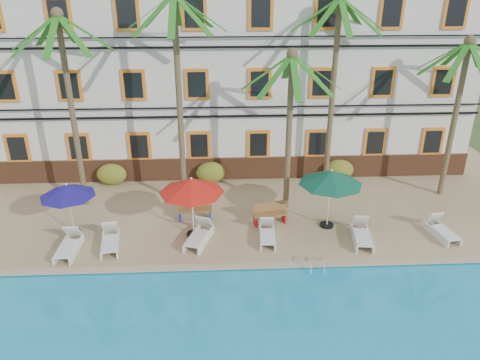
{
  "coord_description": "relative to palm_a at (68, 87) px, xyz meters",
  "views": [
    {
      "loc": [
        -0.49,
        -15.28,
        10.44
      ],
      "look_at": [
        0.37,
        3.0,
        2.0
      ],
      "focal_mm": 35.0,
      "sensor_mm": 36.0,
      "label": 1
    }
  ],
  "objects": [
    {
      "name": "lounger_d",
      "position": [
        8.17,
        -3.55,
        -5.25
      ],
      "size": [
        0.72,
        1.76,
        0.81
      ],
      "color": "silver",
      "rests_on": "pool_deck"
    },
    {
      "name": "pool_ladder",
      "position": [
        9.79,
        -5.5,
        -5.52
      ],
      "size": [
        0.54,
        0.74,
        0.74
      ],
      "color": "silver",
      "rests_on": "ground"
    },
    {
      "name": "pool_coping",
      "position": [
        6.79,
        -5.4,
        -5.49
      ],
      "size": [
        30.0,
        0.35,
        0.06
      ],
      "primitive_type": "cube",
      "color": "tan",
      "rests_on": "pool_deck"
    },
    {
      "name": "palm_c",
      "position": [
        9.3,
        -0.79,
        -0.87
      ],
      "size": [
        4.12,
        4.12,
        7.19
      ],
      "color": "brown",
      "rests_on": "pool_deck"
    },
    {
      "name": "lounger_e",
      "position": [
        11.98,
        -3.82,
        -5.22
      ],
      "size": [
        0.93,
        2.0,
        0.91
      ],
      "color": "silver",
      "rests_on": "pool_deck"
    },
    {
      "name": "palm_e",
      "position": [
        17.05,
        0.25,
        -0.69
      ],
      "size": [
        4.12,
        4.12,
        7.5
      ],
      "color": "brown",
      "rests_on": "pool_deck"
    },
    {
      "name": "lounger_f",
      "position": [
        15.37,
        -3.59,
        -5.24
      ],
      "size": [
        0.95,
        1.87,
        0.84
      ],
      "color": "silver",
      "rests_on": "pool_deck"
    },
    {
      "name": "lounger_a",
      "position": [
        0.37,
        -4.08,
        -5.23
      ],
      "size": [
        0.71,
        1.87,
        0.88
      ],
      "color": "silver",
      "rests_on": "pool_deck"
    },
    {
      "name": "bench_left",
      "position": [
        5.16,
        -1.6,
        -5.05
      ],
      "size": [
        1.52,
        0.53,
        0.93
      ],
      "color": "olive",
      "rests_on": "pool_deck"
    },
    {
      "name": "palm_b",
      "position": [
        4.63,
        -0.24,
        0.42
      ],
      "size": [
        4.12,
        4.12,
        9.43
      ],
      "color": "brown",
      "rests_on": "pool_deck"
    },
    {
      "name": "pool_deck",
      "position": [
        6.79,
        0.5,
        -5.64
      ],
      "size": [
        30.0,
        12.0,
        0.25
      ],
      "primitive_type": "cube",
      "color": "tan",
      "rests_on": "ground"
    },
    {
      "name": "shrub_right",
      "position": [
        12.46,
        2.1,
        -4.97
      ],
      "size": [
        1.5,
        0.9,
        1.1
      ],
      "primitive_type": "ellipsoid",
      "color": "#225B1A",
      "rests_on": "pool_deck"
    },
    {
      "name": "umbrella_red",
      "position": [
        5.17,
        -3.05,
        -3.27
      ],
      "size": [
        2.63,
        2.63,
        2.63
      ],
      "color": "black",
      "rests_on": "pool_deck"
    },
    {
      "name": "umbrella_blue",
      "position": [
        0.14,
        -2.57,
        -3.6
      ],
      "size": [
        2.25,
        2.25,
        2.26
      ],
      "color": "black",
      "rests_on": "pool_deck"
    },
    {
      "name": "lounger_b",
      "position": [
        1.9,
        -3.78,
        -5.23
      ],
      "size": [
        0.92,
        1.93,
        0.87
      ],
      "color": "silver",
      "rests_on": "pool_deck"
    },
    {
      "name": "palm_a",
      "position": [
        0.0,
        0.0,
        0.0
      ],
      "size": [
        4.12,
        4.12,
        8.69
      ],
      "color": "brown",
      "rests_on": "pool_deck"
    },
    {
      "name": "lounger_c",
      "position": [
        5.41,
        -3.57,
        -5.22
      ],
      "size": [
        1.24,
        2.02,
        0.9
      ],
      "color": "silver",
      "rests_on": "pool_deck"
    },
    {
      "name": "shrub_mid",
      "position": [
        5.84,
        2.1,
        -4.97
      ],
      "size": [
        1.5,
        0.9,
        1.1
      ],
      "primitive_type": "ellipsoid",
      "color": "#225B1A",
      "rests_on": "pool_deck"
    },
    {
      "name": "ground",
      "position": [
        6.79,
        -4.5,
        -5.77
      ],
      "size": [
        100.0,
        100.0,
        0.0
      ],
      "primitive_type": "plane",
      "color": "#384C23",
      "rests_on": "ground"
    },
    {
      "name": "shrub_left",
      "position": [
        0.82,
        2.1,
        -4.97
      ],
      "size": [
        1.5,
        0.9,
        1.1
      ],
      "primitive_type": "ellipsoid",
      "color": "#225B1A",
      "rests_on": "pool_deck"
    },
    {
      "name": "hotel_building",
      "position": [
        6.79,
        5.48,
        -0.39
      ],
      "size": [
        25.4,
        6.44,
        10.22
      ],
      "color": "silver",
      "rests_on": "pool_deck"
    },
    {
      "name": "umbrella_green",
      "position": [
        10.83,
        -2.59,
        -3.25
      ],
      "size": [
        2.66,
        2.66,
        2.66
      ],
      "color": "black",
      "rests_on": "pool_deck"
    },
    {
      "name": "palm_d",
      "position": [
        11.57,
        1.27,
        0.3
      ],
      "size": [
        4.12,
        4.12,
        9.22
      ],
      "color": "brown",
      "rests_on": "pool_deck"
    },
    {
      "name": "bench_right",
      "position": [
        8.4,
        -2.17,
        -5.05
      ],
      "size": [
        1.57,
        0.8,
        0.93
      ],
      "color": "olive",
      "rests_on": "pool_deck"
    }
  ]
}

